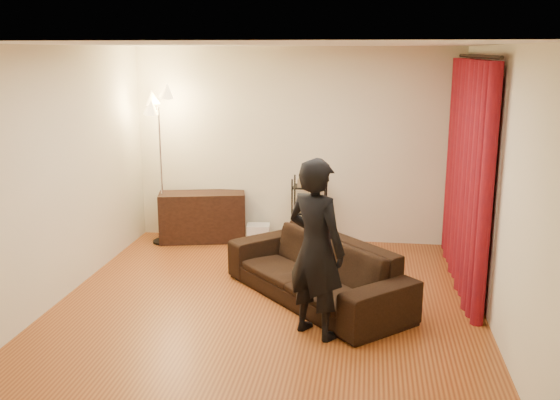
% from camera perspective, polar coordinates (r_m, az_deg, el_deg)
% --- Properties ---
extents(floor, '(5.00, 5.00, 0.00)m').
position_cam_1_polar(floor, '(6.68, -1.23, -9.78)').
color(floor, brown).
rests_on(floor, ground).
extents(ceiling, '(5.00, 5.00, 0.00)m').
position_cam_1_polar(ceiling, '(6.14, -1.37, 14.05)').
color(ceiling, white).
rests_on(ceiling, ground).
extents(wall_back, '(5.00, 0.00, 5.00)m').
position_cam_1_polar(wall_back, '(8.71, 1.43, 4.98)').
color(wall_back, beige).
rests_on(wall_back, ground).
extents(wall_front, '(5.00, 0.00, 5.00)m').
position_cam_1_polar(wall_front, '(3.92, -7.37, -5.89)').
color(wall_front, beige).
rests_on(wall_front, ground).
extents(wall_left, '(0.00, 5.00, 5.00)m').
position_cam_1_polar(wall_left, '(7.00, -19.80, 2.07)').
color(wall_left, beige).
rests_on(wall_left, ground).
extents(wall_right, '(0.00, 5.00, 5.00)m').
position_cam_1_polar(wall_right, '(6.31, 19.30, 0.92)').
color(wall_right, beige).
rests_on(wall_right, ground).
extents(curtain_rod, '(0.04, 2.65, 0.04)m').
position_cam_1_polar(curtain_rod, '(7.27, 17.61, 12.41)').
color(curtain_rod, black).
rests_on(curtain_rod, wall_right).
extents(curtain, '(0.22, 2.65, 2.55)m').
position_cam_1_polar(curtain, '(7.39, 16.74, 2.27)').
color(curtain, maroon).
rests_on(curtain, ground).
extents(sofa, '(2.20, 2.27, 0.66)m').
position_cam_1_polar(sofa, '(6.78, 3.31, -6.42)').
color(sofa, black).
rests_on(sofa, ground).
extents(person, '(0.75, 0.69, 1.71)m').
position_cam_1_polar(person, '(5.80, 3.30, -4.46)').
color(person, black).
rests_on(person, ground).
extents(media_cabinet, '(1.27, 0.71, 0.70)m').
position_cam_1_polar(media_cabinet, '(8.89, -7.10, -1.53)').
color(media_cabinet, black).
rests_on(media_cabinet, ground).
extents(storage_boxes, '(0.35, 0.30, 0.26)m').
position_cam_1_polar(storage_boxes, '(8.81, -2.00, -3.06)').
color(storage_boxes, silver).
rests_on(storage_boxes, ground).
extents(wire_shelf, '(0.51, 0.43, 0.97)m').
position_cam_1_polar(wire_shelf, '(8.55, 2.70, -1.10)').
color(wire_shelf, black).
rests_on(wire_shelf, ground).
extents(floor_lamp, '(0.46, 0.46, 2.13)m').
position_cam_1_polar(floor_lamp, '(8.73, -10.82, 2.85)').
color(floor_lamp, silver).
rests_on(floor_lamp, ground).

